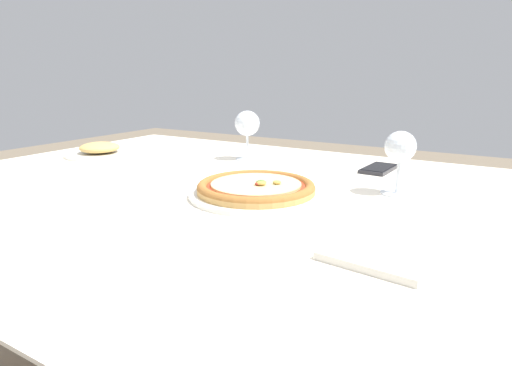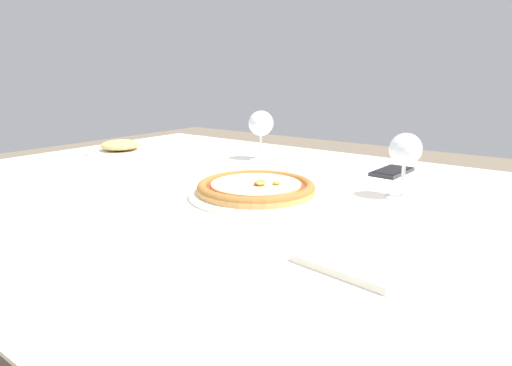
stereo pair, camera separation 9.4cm
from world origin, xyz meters
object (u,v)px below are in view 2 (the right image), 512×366
at_px(pizza_plate, 256,189).
at_px(wine_glass_far_left, 405,152).
at_px(wine_glass_far_right, 261,125).
at_px(cell_phone, 392,171).
at_px(dining_table, 201,209).
at_px(side_plate, 120,148).

bearing_deg(pizza_plate, wine_glass_far_left, 33.92).
relative_size(wine_glass_far_right, cell_phone, 1.04).
height_order(pizza_plate, wine_glass_far_left, wine_glass_far_left).
xyz_separation_m(wine_glass_far_left, cell_phone, (-0.10, 0.22, -0.10)).
distance_m(wine_glass_far_left, cell_phone, 0.26).
xyz_separation_m(dining_table, wine_glass_far_left, (0.45, 0.17, 0.17)).
bearing_deg(wine_glass_far_right, wine_glass_far_left, -18.05).
bearing_deg(wine_glass_far_left, side_plate, -178.18).
bearing_deg(side_plate, cell_phone, 16.53).
bearing_deg(pizza_plate, side_plate, 168.00).
distance_m(wine_glass_far_left, wine_glass_far_right, 0.53).
height_order(dining_table, cell_phone, cell_phone).
height_order(pizza_plate, side_plate, side_plate).
distance_m(wine_glass_far_left, side_plate, 0.96).
relative_size(dining_table, wine_glass_far_right, 9.33).
bearing_deg(dining_table, wine_glass_far_right, 99.46).
xyz_separation_m(dining_table, pizza_plate, (0.18, -0.01, 0.08)).
distance_m(pizza_plate, side_plate, 0.71).
xyz_separation_m(dining_table, wine_glass_far_right, (-0.06, 0.33, 0.18)).
distance_m(pizza_plate, cell_phone, 0.43).
relative_size(wine_glass_far_right, side_plate, 0.70).
distance_m(dining_table, wine_glass_far_right, 0.38).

